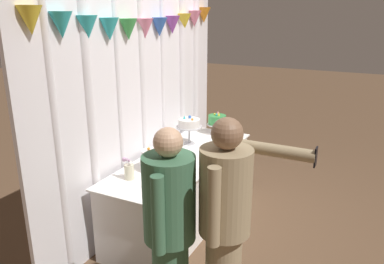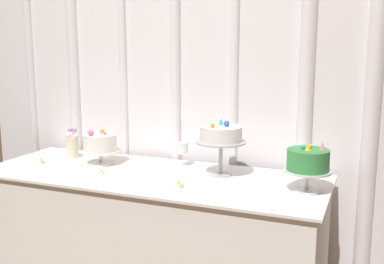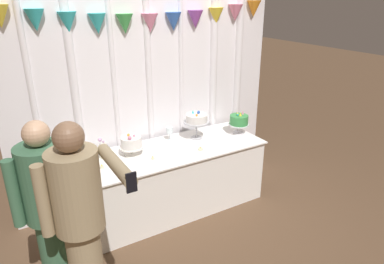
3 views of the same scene
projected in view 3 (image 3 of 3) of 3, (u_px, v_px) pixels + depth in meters
The scene contains 13 objects.
ground_plane at pixel (177, 211), 4.05m from camera, with size 24.00×24.00×0.00m, color brown.
draped_curtain at pixel (155, 86), 4.01m from camera, with size 3.21×0.18×2.45m.
cake_table at pixel (172, 179), 3.99m from camera, with size 2.11×0.78×0.74m.
cake_display_leftmost at pixel (131, 143), 3.68m from camera, with size 0.26×0.26×0.24m.
cake_display_center at pixel (197, 119), 4.05m from camera, with size 0.30×0.30×0.34m.
cake_display_rightmost at pixel (239, 121), 4.23m from camera, with size 0.25×0.25×0.28m.
wine_glass at pixel (170, 131), 4.05m from camera, with size 0.08×0.08×0.16m.
flower_vase at pixel (103, 150), 3.63m from camera, with size 0.09×0.11×0.21m.
tealight_far_left at pixel (102, 167), 3.44m from camera, with size 0.05×0.05×0.04m.
tealight_near_left at pixel (153, 158), 3.62m from camera, with size 0.04×0.04×0.03m.
tealight_near_right at pixel (200, 149), 3.83m from camera, with size 0.05×0.05×0.04m.
guest_man_pink_jacket at pixel (49, 208), 2.67m from camera, with size 0.51×0.42×1.53m.
guest_girl_blue_dress at pixel (80, 219), 2.45m from camera, with size 0.51×0.69×1.60m.
Camera 3 is at (-1.59, -3.03, 2.36)m, focal length 32.88 mm.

